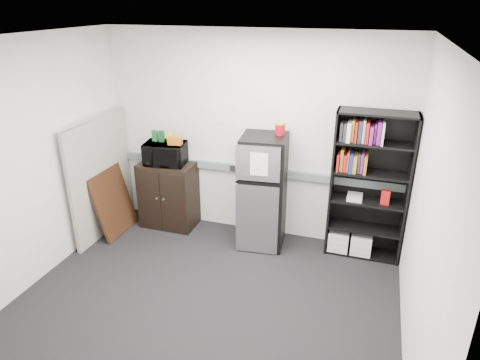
{
  "coord_description": "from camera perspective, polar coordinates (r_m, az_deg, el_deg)",
  "views": [
    {
      "loc": [
        1.5,
        -3.38,
        3.02
      ],
      "look_at": [
        0.11,
        0.9,
        1.1
      ],
      "focal_mm": 32.0,
      "sensor_mm": 36.0,
      "label": 1
    }
  ],
  "objects": [
    {
      "name": "bookshelf",
      "position": [
        5.35,
        16.62,
        -0.4
      ],
      "size": [
        0.9,
        0.34,
        1.85
      ],
      "color": "black",
      "rests_on": "floor"
    },
    {
      "name": "refrigerator",
      "position": [
        5.45,
        3.09,
        -1.62
      ],
      "size": [
        0.61,
        0.64,
        1.48
      ],
      "rotation": [
        0.0,
        0.0,
        0.11
      ],
      "color": "black",
      "rests_on": "floor"
    },
    {
      "name": "wall_left",
      "position": [
        5.14,
        -26.45,
        1.67
      ],
      "size": [
        0.02,
        3.5,
        2.7
      ],
      "primitive_type": "cube",
      "color": "white",
      "rests_on": "floor"
    },
    {
      "name": "snack_box_c",
      "position": [
        5.79,
        -9.33,
        5.6
      ],
      "size": [
        0.08,
        0.06,
        0.14
      ],
      "primitive_type": "cube",
      "rotation": [
        0.0,
        0.0,
        0.14
      ],
      "color": "gold",
      "rests_on": "microwave"
    },
    {
      "name": "electrical_raceway",
      "position": [
        5.72,
        1.44,
        1.36
      ],
      "size": [
        3.92,
        0.05,
        0.1
      ],
      "primitive_type": "cube",
      "color": "slate",
      "rests_on": "wall_back"
    },
    {
      "name": "wall_back",
      "position": [
        5.6,
        1.57,
        5.75
      ],
      "size": [
        4.0,
        0.02,
        2.7
      ],
      "primitive_type": "cube",
      "color": "white",
      "rests_on": "floor"
    },
    {
      "name": "ceiling",
      "position": [
        3.71,
        -6.29,
        18.06
      ],
      "size": [
        4.0,
        3.5,
        0.02
      ],
      "primitive_type": "cube",
      "color": "white",
      "rests_on": "wall_back"
    },
    {
      "name": "wall_note",
      "position": [
        5.64,
        -1.87,
        8.0
      ],
      "size": [
        0.14,
        0.0,
        0.1
      ],
      "primitive_type": "cube",
      "color": "white",
      "rests_on": "wall_back"
    },
    {
      "name": "snack_box_a",
      "position": [
        5.89,
        -11.27,
        5.82
      ],
      "size": [
        0.08,
        0.06,
        0.15
      ],
      "primitive_type": "cube",
      "rotation": [
        0.0,
        0.0,
        -0.18
      ],
      "color": "#195A24",
      "rests_on": "microwave"
    },
    {
      "name": "floor",
      "position": [
        4.77,
        -4.84,
        -16.24
      ],
      "size": [
        4.0,
        4.0,
        0.0
      ],
      "primitive_type": "plane",
      "color": "black",
      "rests_on": "ground"
    },
    {
      "name": "framed_poster",
      "position": [
        6.1,
        -16.54,
        -2.78
      ],
      "size": [
        0.26,
        0.71,
        0.89
      ],
      "rotation": [
        0.0,
        -0.25,
        0.0
      ],
      "color": "black",
      "rests_on": "floor"
    },
    {
      "name": "cabinet",
      "position": [
        6.1,
        -9.48,
        -1.93
      ],
      "size": [
        0.75,
        0.5,
        0.94
      ],
      "color": "black",
      "rests_on": "floor"
    },
    {
      "name": "snack_bag",
      "position": [
        5.71,
        -8.66,
        5.19
      ],
      "size": [
        0.19,
        0.13,
        0.1
      ],
      "primitive_type": "cube",
      "rotation": [
        0.0,
        0.0,
        0.15
      ],
      "color": "#B85C12",
      "rests_on": "microwave"
    },
    {
      "name": "microwave",
      "position": [
        5.86,
        -9.94,
        3.51
      ],
      "size": [
        0.59,
        0.44,
        0.3
      ],
      "primitive_type": "imported",
      "rotation": [
        0.0,
        0.0,
        0.15
      ],
      "color": "black",
      "rests_on": "cabinet"
    },
    {
      "name": "cubicle_partition",
      "position": [
        6.02,
        -17.99,
        0.43
      ],
      "size": [
        0.06,
        1.3,
        1.62
      ],
      "color": "gray",
      "rests_on": "floor"
    },
    {
      "name": "coffee_can",
      "position": [
        5.25,
        5.37,
        6.94
      ],
      "size": [
        0.12,
        0.12,
        0.17
      ],
      "color": "#AC0716",
      "rests_on": "refrigerator"
    },
    {
      "name": "snack_box_b",
      "position": [
        5.84,
        -10.42,
        5.74
      ],
      "size": [
        0.08,
        0.06,
        0.15
      ],
      "primitive_type": "cube",
      "rotation": [
        0.0,
        0.0,
        0.21
      ],
      "color": "#0D3C1A",
      "rests_on": "microwave"
    },
    {
      "name": "wall_right",
      "position": [
        3.8,
        23.62,
        -5.04
      ],
      "size": [
        0.02,
        3.5,
        2.7
      ],
      "primitive_type": "cube",
      "color": "white",
      "rests_on": "floor"
    }
  ]
}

